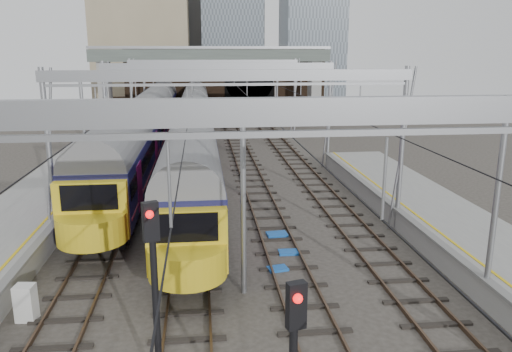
{
  "coord_description": "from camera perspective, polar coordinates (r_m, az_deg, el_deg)",
  "views": [
    {
      "loc": [
        -1.4,
        -14.76,
        8.64
      ],
      "look_at": [
        1.34,
        10.04,
        2.4
      ],
      "focal_mm": 35.0,
      "sensor_mm": 36.0,
      "label": 1
    }
  ],
  "objects": [
    {
      "name": "relay_cabinet",
      "position": [
        18.52,
        -24.82,
        -13.01
      ],
      "size": [
        0.68,
        0.59,
        1.24
      ],
      "primitive_type": "cube",
      "rotation": [
        0.0,
        0.0,
        -0.12
      ],
      "color": "silver",
      "rests_on": "ground"
    },
    {
      "name": "tracks",
      "position": [
        31.01,
        -3.47,
        -2.13
      ],
      "size": [
        14.4,
        80.0,
        0.22
      ],
      "color": "#4C3828",
      "rests_on": "ground"
    },
    {
      "name": "ground",
      "position": [
        17.15,
        -0.79,
        -16.2
      ],
      "size": [
        160.0,
        160.0,
        0.0
      ],
      "primitive_type": "plane",
      "color": "#38332D",
      "rests_on": "ground"
    },
    {
      "name": "train_second",
      "position": [
        47.13,
        -11.92,
        6.43
      ],
      "size": [
        3.06,
        53.01,
        5.18
      ],
      "color": "black",
      "rests_on": "ground"
    },
    {
      "name": "equip_cover_b",
      "position": [
        20.68,
        2.48,
        -10.52
      ],
      "size": [
        0.89,
        0.71,
        0.09
      ],
      "primitive_type": "cube",
      "rotation": [
        0.0,
        0.0,
        0.21
      ],
      "color": "blue",
      "rests_on": "ground"
    },
    {
      "name": "equip_cover_c",
      "position": [
        24.29,
        2.4,
        -6.66
      ],
      "size": [
        1.03,
        0.77,
        0.11
      ],
      "primitive_type": "cube",
      "rotation": [
        0.0,
        0.0,
        0.09
      ],
      "color": "blue",
      "rests_on": "ground"
    },
    {
      "name": "overbridge",
      "position": [
        60.79,
        -5.1,
        12.69
      ],
      "size": [
        28.0,
        3.0,
        9.25
      ],
      "color": "gray",
      "rests_on": "ground"
    },
    {
      "name": "equip_cover_a",
      "position": [
        22.26,
        3.73,
        -8.68
      ],
      "size": [
        0.87,
        0.62,
        0.1
      ],
      "primitive_type": "cube",
      "rotation": [
        0.0,
        0.0,
        -0.02
      ],
      "color": "blue",
      "rests_on": "ground"
    },
    {
      "name": "retaining_wall",
      "position": [
        66.88,
        -3.95,
        10.31
      ],
      "size": [
        28.0,
        2.75,
        9.0
      ],
      "color": "#312115",
      "rests_on": "ground"
    },
    {
      "name": "overhead_line",
      "position": [
        36.33,
        -4.15,
        10.73
      ],
      "size": [
        16.8,
        80.0,
        8.0
      ],
      "color": "gray",
      "rests_on": "ground"
    },
    {
      "name": "signal_near_left",
      "position": [
        12.57,
        -11.56,
        -11.44
      ],
      "size": [
        0.41,
        0.48,
        5.27
      ],
      "rotation": [
        0.0,
        0.0,
        0.39
      ],
      "color": "black",
      "rests_on": "ground"
    },
    {
      "name": "train_main",
      "position": [
        50.47,
        -6.99,
        7.02
      ],
      "size": [
        2.93,
        67.75,
        5.0
      ],
      "color": "black",
      "rests_on": "ground"
    }
  ]
}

